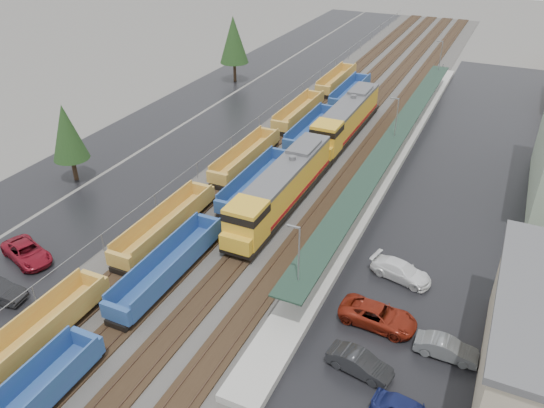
{
  "coord_description": "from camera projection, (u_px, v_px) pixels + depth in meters",
  "views": [
    {
      "loc": [
        20.94,
        -9.25,
        28.33
      ],
      "look_at": [
        2.07,
        31.34,
        2.0
      ],
      "focal_mm": 35.0,
      "sensor_mm": 36.0,
      "label": 1
    }
  ],
  "objects": [
    {
      "name": "parked_car_west_c",
      "position": [
        27.0,
        252.0,
        47.0
      ],
      "size": [
        4.25,
        6.21,
        1.58
      ],
      "primitive_type": "imported",
      "rotation": [
        0.0,
        0.0,
        1.25
      ],
      "color": "maroon",
      "rests_on": "ground"
    },
    {
      "name": "west_road",
      "position": [
        195.0,
        97.0,
        85.17
      ],
      "size": [
        9.0,
        160.0,
        0.02
      ],
      "primitive_type": "cube",
      "color": "black",
      "rests_on": "ground"
    },
    {
      "name": "west_parking_lot",
      "position": [
        250.0,
        106.0,
        81.54
      ],
      "size": [
        10.0,
        160.0,
        0.02
      ],
      "primitive_type": "cube",
      "color": "black",
      "rests_on": "ground"
    },
    {
      "name": "tree_west_near",
      "position": [
        67.0,
        132.0,
        57.69
      ],
      "size": [
        3.96,
        3.96,
        9.0
      ],
      "color": "#332316",
      "rests_on": "ground"
    },
    {
      "name": "chainlink_fence",
      "position": [
        278.0,
        104.0,
        77.51
      ],
      "size": [
        0.08,
        160.04,
        2.02
      ],
      "color": "gray",
      "rests_on": "ground"
    },
    {
      "name": "well_string_blue",
      "position": [
        219.0,
        219.0,
        51.11
      ],
      "size": [
        2.62,
        97.55,
        2.32
      ],
      "color": "navy",
      "rests_on": "ground"
    },
    {
      "name": "locomotive_lead",
      "position": [
        281.0,
        189.0,
        53.42
      ],
      "size": [
        3.24,
        21.36,
        4.83
      ],
      "color": "black",
      "rests_on": "ground"
    },
    {
      "name": "ballast_strip",
      "position": [
        343.0,
        121.0,
        76.07
      ],
      "size": [
        20.0,
        160.0,
        0.08
      ],
      "primitive_type": "cube",
      "color": "#302D2B",
      "rests_on": "ground"
    },
    {
      "name": "parked_car_east_c",
      "position": [
        401.0,
        271.0,
        44.73
      ],
      "size": [
        3.27,
        5.57,
        1.52
      ],
      "primitive_type": "imported",
      "rotation": [
        0.0,
        0.0,
        1.34
      ],
      "color": "white",
      "rests_on": "ground"
    },
    {
      "name": "parked_car_east_a",
      "position": [
        360.0,
        363.0,
        35.95
      ],
      "size": [
        2.35,
        4.8,
        1.52
      ],
      "primitive_type": "imported",
      "rotation": [
        0.0,
        0.0,
        1.4
      ],
      "color": "black",
      "rests_on": "ground"
    },
    {
      "name": "parked_car_east_b",
      "position": [
        378.0,
        316.0,
        39.92
      ],
      "size": [
        3.09,
        6.02,
        1.63
      ],
      "primitive_type": "imported",
      "rotation": [
        0.0,
        0.0,
        1.5
      ],
      "color": "maroon",
      "rests_on": "ground"
    },
    {
      "name": "trackbed",
      "position": [
        343.0,
        120.0,
        76.01
      ],
      "size": [
        14.6,
        160.0,
        0.22
      ],
      "color": "black",
      "rests_on": "ground"
    },
    {
      "name": "tree_west_far",
      "position": [
        234.0,
        40.0,
        88.66
      ],
      "size": [
        4.84,
        4.84,
        11.0
      ],
      "color": "#332316",
      "rests_on": "ground"
    },
    {
      "name": "parked_car_east_e",
      "position": [
        446.0,
        349.0,
        37.17
      ],
      "size": [
        1.54,
        4.39,
        1.45
      ],
      "primitive_type": "imported",
      "rotation": [
        0.0,
        0.0,
        1.57
      ],
      "color": "slate",
      "rests_on": "ground"
    },
    {
      "name": "locomotive_trail",
      "position": [
        346.0,
        119.0,
        69.83
      ],
      "size": [
        3.24,
        21.36,
        4.83
      ],
      "color": "black",
      "rests_on": "ground"
    },
    {
      "name": "station_platform",
      "position": [
        392.0,
        156.0,
        64.46
      ],
      "size": [
        3.0,
        80.0,
        8.0
      ],
      "color": "#9E9B93",
      "rests_on": "ground"
    },
    {
      "name": "well_string_yellow",
      "position": [
        211.0,
        187.0,
        56.66
      ],
      "size": [
        2.58,
        96.98,
        2.29
      ],
      "color": "#BB7F33",
      "rests_on": "ground"
    },
    {
      "name": "east_commuter_lot",
      "position": [
        472.0,
        176.0,
        61.37
      ],
      "size": [
        16.0,
        100.0,
        0.02
      ],
      "primitive_type": "cube",
      "color": "black",
      "rests_on": "ground"
    }
  ]
}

